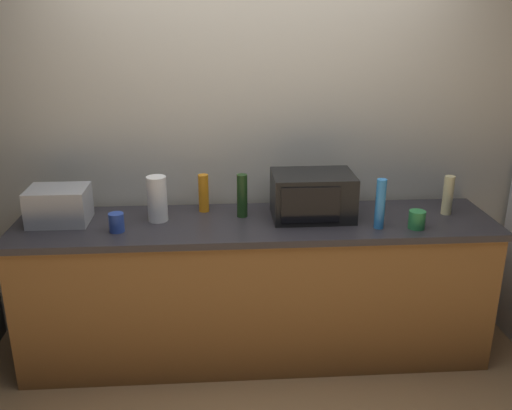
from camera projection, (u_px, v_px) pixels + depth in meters
name	position (u px, v px, depth m)	size (l,w,h in m)	color
ground_plane	(261.00, 391.00, 3.23)	(8.00, 8.00, 0.00)	#A87F51
back_wall	(252.00, 132.00, 3.55)	(6.40, 0.10, 2.70)	beige
counter_run	(256.00, 289.00, 3.46)	(2.84, 0.64, 0.90)	brown
microwave	(312.00, 195.00, 3.33)	(0.48, 0.35, 0.27)	black
toaster_oven	(59.00, 205.00, 3.26)	(0.34, 0.26, 0.21)	#B7BABF
paper_towel_roll	(157.00, 199.00, 3.27)	(0.12, 0.12, 0.27)	white
bottle_dish_soap	(204.00, 193.00, 3.43)	(0.06, 0.06, 0.23)	orange
bottle_hand_soap	(448.00, 195.00, 3.39)	(0.06, 0.06, 0.24)	beige
bottle_spray_cleaner	(380.00, 204.00, 3.16)	(0.06, 0.06, 0.29)	#338CE5
bottle_wine	(242.00, 196.00, 3.34)	(0.06, 0.06, 0.26)	#1E3F19
mug_blue	(117.00, 222.00, 3.14)	(0.08, 0.08, 0.11)	#2D4CB2
mug_green	(417.00, 220.00, 3.18)	(0.09, 0.09, 0.10)	#2D8C47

